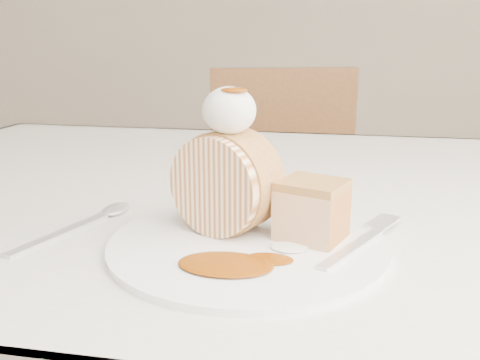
# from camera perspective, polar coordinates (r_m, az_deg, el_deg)

# --- Properties ---
(table) EXTENTS (1.40, 0.90, 0.75)m
(table) POSITION_cam_1_polar(r_m,az_deg,el_deg) (0.80, 3.83, -6.96)
(table) COLOR silver
(table) RESTS_ON ground
(chair_far) EXTENTS (0.50, 0.50, 0.87)m
(chair_far) POSITION_cam_1_polar(r_m,az_deg,el_deg) (1.68, 3.94, -0.77)
(chair_far) COLOR brown
(chair_far) RESTS_ON ground
(plate) EXTENTS (0.37, 0.37, 0.01)m
(plate) POSITION_cam_1_polar(r_m,az_deg,el_deg) (0.56, 0.82, -6.83)
(plate) COLOR white
(plate) RESTS_ON table
(roulade_slice) EXTENTS (0.12, 0.10, 0.11)m
(roulade_slice) POSITION_cam_1_polar(r_m,az_deg,el_deg) (0.57, -1.53, -0.28)
(roulade_slice) COLOR #FFDFB1
(roulade_slice) RESTS_ON plate
(cake_chunk) EXTENTS (0.08, 0.08, 0.05)m
(cake_chunk) POSITION_cam_1_polar(r_m,az_deg,el_deg) (0.56, 7.65, -3.55)
(cake_chunk) COLOR #AE7742
(cake_chunk) RESTS_ON plate
(whipped_cream) EXTENTS (0.06, 0.06, 0.05)m
(whipped_cream) POSITION_cam_1_polar(r_m,az_deg,el_deg) (0.55, -1.15, 7.43)
(whipped_cream) COLOR white
(whipped_cream) RESTS_ON roulade_slice
(caramel_drizzle) EXTENTS (0.03, 0.02, 0.01)m
(caramel_drizzle) POSITION_cam_1_polar(r_m,az_deg,el_deg) (0.54, -0.63, 10.20)
(caramel_drizzle) COLOR #733204
(caramel_drizzle) RESTS_ON whipped_cream
(caramel_pool) EXTENTS (0.10, 0.09, 0.00)m
(caramel_pool) POSITION_cam_1_polar(r_m,az_deg,el_deg) (0.50, -1.55, -8.96)
(caramel_pool) COLOR #733204
(caramel_pool) RESTS_ON plate
(fork) EXTENTS (0.10, 0.16, 0.00)m
(fork) POSITION_cam_1_polar(r_m,az_deg,el_deg) (0.55, 11.89, -7.14)
(fork) COLOR silver
(fork) RESTS_ON plate
(spoon) EXTENTS (0.08, 0.17, 0.00)m
(spoon) POSITION_cam_1_polar(r_m,az_deg,el_deg) (0.62, -18.67, -5.50)
(spoon) COLOR silver
(spoon) RESTS_ON table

